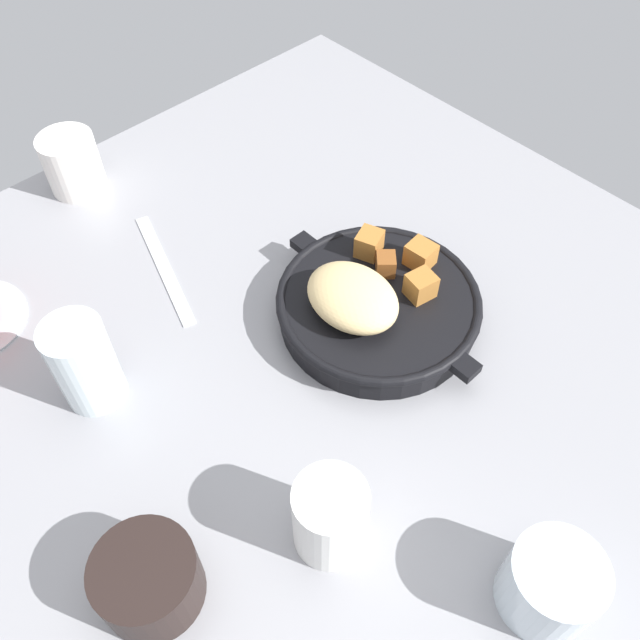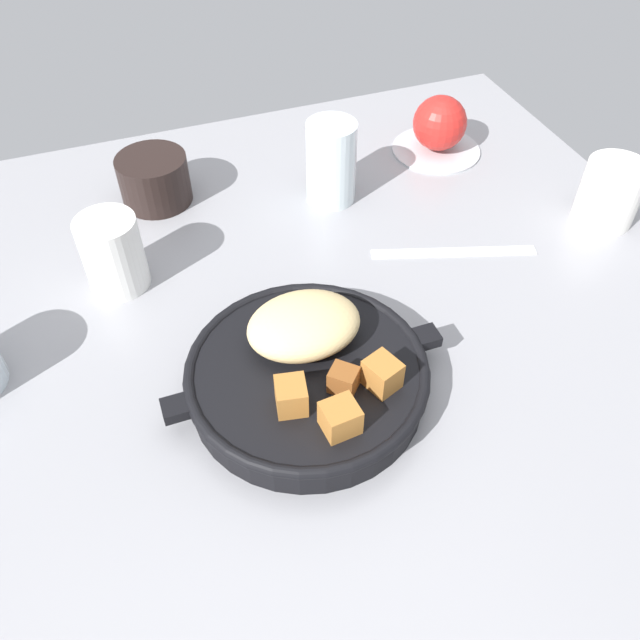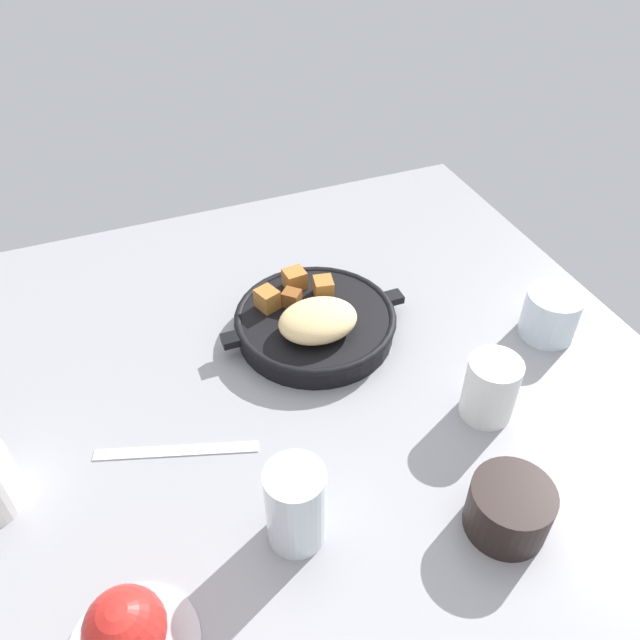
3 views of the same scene
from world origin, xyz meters
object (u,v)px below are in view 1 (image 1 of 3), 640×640
at_px(coffee_mug_dark, 148,580).
at_px(water_glass_short, 551,584).
at_px(butter_knife, 164,268).
at_px(cast_iron_skillet, 375,303).
at_px(ceramic_mug_white, 72,163).
at_px(white_creamer_pitcher, 330,517).
at_px(water_glass_tall, 84,363).

height_order(coffee_mug_dark, water_glass_short, water_glass_short).
height_order(butter_knife, water_glass_short, water_glass_short).
xyz_separation_m(cast_iron_skillet, ceramic_mug_white, (0.45, 0.13, 0.01)).
xyz_separation_m(white_creamer_pitcher, ceramic_mug_white, (0.60, -0.09, -0.00)).
bearing_deg(water_glass_tall, white_creamer_pitcher, -165.79).
bearing_deg(white_creamer_pitcher, coffee_mug_dark, 64.55).
distance_m(cast_iron_skillet, butter_knife, 0.27).
height_order(coffee_mug_dark, water_glass_tall, water_glass_tall).
height_order(cast_iron_skillet, ceramic_mug_white, ceramic_mug_white).
distance_m(cast_iron_skillet, coffee_mug_dark, 0.38).
xyz_separation_m(butter_knife, water_glass_tall, (-0.10, 0.16, 0.05)).
relative_size(white_creamer_pitcher, water_glass_tall, 0.82).
relative_size(white_creamer_pitcher, coffee_mug_dark, 0.98).
height_order(butter_knife, water_glass_tall, water_glass_tall).
height_order(cast_iron_skillet, coffee_mug_dark, cast_iron_skillet).
relative_size(water_glass_tall, water_glass_short, 1.33).
bearing_deg(white_creamer_pitcher, cast_iron_skillet, -55.23).
bearing_deg(ceramic_mug_white, water_glass_short, -179.53).
bearing_deg(cast_iron_skillet, water_glass_tall, 65.11).
bearing_deg(cast_iron_skillet, water_glass_short, 159.14).
xyz_separation_m(coffee_mug_dark, water_glass_tall, (0.22, -0.08, 0.02)).
distance_m(white_creamer_pitcher, water_glass_short, 0.20).
relative_size(ceramic_mug_white, water_glass_short, 0.98).
distance_m(cast_iron_skillet, ceramic_mug_white, 0.47).
height_order(butter_knife, ceramic_mug_white, ceramic_mug_white).
bearing_deg(white_creamer_pitcher, butter_knife, -12.43).
bearing_deg(butter_knife, coffee_mug_dark, 161.47).
bearing_deg(water_glass_short, ceramic_mug_white, 0.47).
xyz_separation_m(cast_iron_skillet, water_glass_tall, (0.14, 0.29, 0.03)).
relative_size(butter_knife, ceramic_mug_white, 2.51).
bearing_deg(water_glass_short, butter_knife, 1.20).
xyz_separation_m(cast_iron_skillet, coffee_mug_dark, (-0.08, 0.37, 0.00)).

